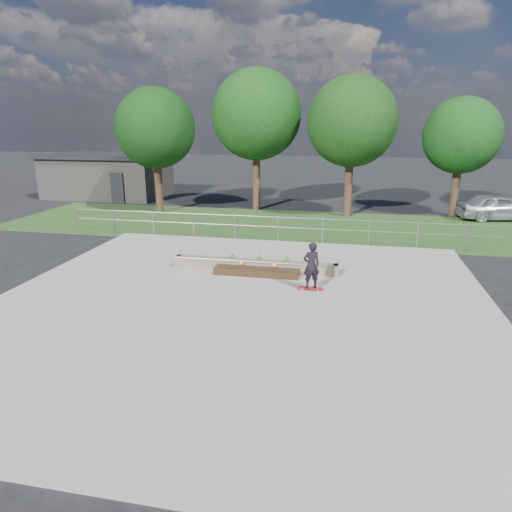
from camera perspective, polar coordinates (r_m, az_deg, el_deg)
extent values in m
plane|color=black|center=(13.75, -2.07, -6.11)|extent=(120.00, 120.00, 0.00)
cube|color=#24431A|center=(24.10, 4.02, 3.87)|extent=(30.00, 8.00, 0.02)
cube|color=gray|center=(13.74, -2.07, -5.99)|extent=(15.00, 15.00, 0.06)
cylinder|color=#909498|center=(24.17, -21.44, 4.22)|extent=(0.06, 0.06, 1.20)
cylinder|color=gray|center=(23.15, -17.25, 4.12)|extent=(0.06, 0.06, 1.20)
cylinder|color=gray|center=(22.27, -12.71, 3.99)|extent=(0.06, 0.06, 1.20)
cylinder|color=gray|center=(21.54, -7.83, 3.83)|extent=(0.06, 0.06, 1.20)
cylinder|color=gray|center=(20.98, -2.65, 3.62)|extent=(0.06, 0.06, 1.20)
cylinder|color=gray|center=(20.59, 2.77, 3.37)|extent=(0.06, 0.06, 1.20)
cylinder|color=gray|center=(20.40, 8.34, 3.09)|extent=(0.06, 0.06, 1.20)
cylinder|color=gray|center=(20.40, 13.95, 2.77)|extent=(0.06, 0.06, 1.20)
cylinder|color=#92949A|center=(20.60, 19.51, 2.43)|extent=(0.06, 0.06, 1.20)
cylinder|color=gray|center=(20.98, 24.92, 2.07)|extent=(0.06, 0.06, 1.20)
cylinder|color=gray|center=(20.47, 2.79, 4.87)|extent=(20.00, 0.04, 0.04)
cylinder|color=gray|center=(20.57, 2.77, 3.64)|extent=(20.00, 0.04, 0.04)
cube|color=#2B2926|center=(34.98, -17.97, 9.39)|extent=(8.00, 5.00, 2.80)
cube|color=black|center=(34.84, -18.20, 11.83)|extent=(8.40, 5.40, 0.20)
cube|color=black|center=(31.86, -16.95, 8.12)|extent=(0.90, 0.10, 2.00)
cylinder|color=#321E14|center=(27.87, -12.05, 8.31)|extent=(0.44, 0.44, 2.93)
sphere|color=black|center=(27.61, -12.49, 15.33)|extent=(4.55, 4.55, 4.55)
cylinder|color=#372316|center=(28.10, 0.06, 9.20)|extent=(0.44, 0.44, 3.38)
sphere|color=black|center=(27.87, 0.06, 17.25)|extent=(5.25, 5.25, 5.25)
cylinder|color=#382116|center=(26.59, 11.44, 8.21)|extent=(0.44, 0.44, 3.15)
sphere|color=black|center=(26.32, 11.92, 16.14)|extent=(4.90, 4.90, 4.90)
cylinder|color=#342014|center=(28.74, 23.57, 7.32)|extent=(0.44, 0.44, 2.70)
sphere|color=black|center=(28.48, 24.32, 13.56)|extent=(4.20, 4.20, 4.20)
cube|color=#675C4C|center=(16.51, -0.16, -1.19)|extent=(6.00, 0.40, 0.40)
cylinder|color=gray|center=(16.27, -0.31, -0.73)|extent=(6.00, 0.06, 0.06)
cube|color=#6A5C4E|center=(17.30, -9.61, -0.59)|extent=(0.15, 0.42, 0.40)
cube|color=brown|center=(16.21, 9.93, -1.79)|extent=(0.15, 0.42, 0.40)
cube|color=black|center=(16.35, 0.28, -1.64)|extent=(3.00, 1.20, 0.25)
sphere|color=yellow|center=(16.65, -3.71, -0.61)|extent=(0.14, 0.14, 0.14)
sphere|color=yellow|center=(16.32, -1.86, -0.94)|extent=(0.14, 0.14, 0.14)
sphere|color=gold|center=(16.39, 0.35, -0.85)|extent=(0.14, 0.14, 0.14)
sphere|color=yellow|center=(16.10, 2.30, -1.19)|extent=(0.14, 0.14, 0.14)
sphere|color=yellow|center=(16.21, 4.51, -1.10)|extent=(0.14, 0.14, 0.14)
cone|color=#194C15|center=(16.71, -2.92, -0.17)|extent=(0.44, 0.44, 0.36)
cone|color=#1C4B15|center=(16.50, 0.45, -0.37)|extent=(0.44, 0.44, 0.36)
cone|color=#224F16|center=(16.34, 3.89, -0.57)|extent=(0.44, 0.44, 0.36)
cylinder|color=white|center=(14.74, 5.78, -4.22)|extent=(0.05, 0.03, 0.05)
cylinder|color=silver|center=(14.91, 5.85, -3.98)|extent=(0.05, 0.03, 0.05)
cylinder|color=silver|center=(14.70, 7.80, -4.35)|extent=(0.05, 0.03, 0.05)
cylinder|color=white|center=(14.87, 7.85, -4.11)|extent=(0.05, 0.03, 0.05)
cylinder|color=#96969B|center=(14.81, 5.82, -4.01)|extent=(0.02, 0.18, 0.02)
cylinder|color=#9C9BA0|center=(14.78, 7.83, -4.13)|extent=(0.02, 0.18, 0.02)
cube|color=#AF1915|center=(14.79, 6.82, -4.00)|extent=(0.80, 0.21, 0.02)
imported|color=black|center=(14.54, 6.93, -1.17)|extent=(0.65, 0.56, 1.51)
imported|color=#A5A9AE|center=(28.50, 28.00, 5.41)|extent=(4.48, 2.42, 1.45)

